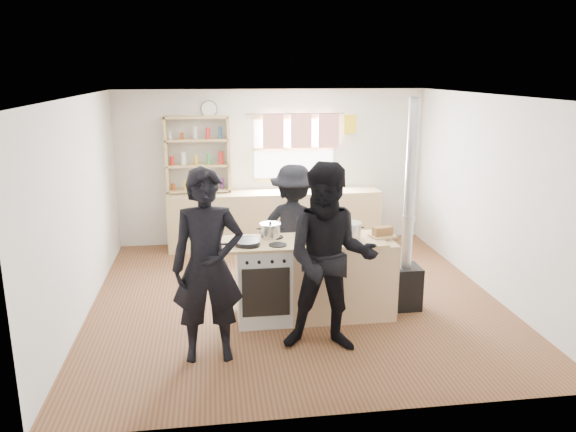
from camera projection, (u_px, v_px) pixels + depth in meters
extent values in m
cube|color=brown|center=(295.00, 298.00, 7.08)|extent=(5.00, 5.00, 0.01)
cube|color=tan|center=(275.00, 219.00, 9.10)|extent=(3.40, 0.55, 0.90)
cube|color=tan|center=(199.00, 190.00, 8.93)|extent=(1.00, 0.28, 0.03)
cube|color=tan|center=(198.00, 165.00, 8.83)|extent=(1.00, 0.28, 0.03)
cube|color=tan|center=(197.00, 140.00, 8.73)|extent=(1.00, 0.28, 0.03)
cube|color=tan|center=(196.00, 117.00, 8.64)|extent=(1.00, 0.28, 0.03)
cube|color=tan|center=(167.00, 156.00, 8.73)|extent=(0.04, 0.28, 1.20)
cube|color=tan|center=(228.00, 154.00, 8.85)|extent=(0.04, 0.28, 1.20)
cylinder|color=silver|center=(317.00, 183.00, 9.04)|extent=(0.10, 0.10, 0.26)
cube|color=white|center=(263.00, 282.00, 6.38)|extent=(0.60, 0.60, 0.90)
cube|color=tan|center=(341.00, 278.00, 6.50)|extent=(1.20, 0.60, 0.90)
cube|color=tan|center=(303.00, 241.00, 6.33)|extent=(1.84, 0.64, 0.03)
cylinder|color=black|center=(247.00, 243.00, 6.14)|extent=(0.29, 0.29, 0.05)
cylinder|color=#2A4F1B|center=(247.00, 242.00, 6.13)|extent=(0.25, 0.25, 0.02)
cube|color=silver|center=(312.00, 237.00, 6.34)|extent=(0.36, 0.26, 0.07)
cube|color=brown|center=(312.00, 235.00, 6.34)|extent=(0.30, 0.22, 0.02)
cylinder|color=silver|center=(270.00, 231.00, 6.40)|extent=(0.23, 0.23, 0.16)
cylinder|color=silver|center=(270.00, 224.00, 6.38)|extent=(0.24, 0.24, 0.01)
sphere|color=black|center=(270.00, 223.00, 6.38)|extent=(0.03, 0.03, 0.03)
cylinder|color=#BABABD|center=(349.00, 231.00, 6.37)|extent=(0.27, 0.27, 0.18)
cylinder|color=#BABABD|center=(349.00, 223.00, 6.35)|extent=(0.28, 0.28, 0.01)
sphere|color=black|center=(349.00, 222.00, 6.35)|extent=(0.03, 0.03, 0.03)
cube|color=tan|center=(382.00, 236.00, 6.45)|extent=(0.32, 0.26, 0.02)
cube|color=olive|center=(382.00, 231.00, 6.43)|extent=(0.24, 0.16, 0.10)
cube|color=black|center=(404.00, 287.00, 6.75)|extent=(0.35, 0.35, 0.52)
cylinder|color=#ADADB2|center=(410.00, 185.00, 6.43)|extent=(0.12, 0.12, 1.98)
imported|color=black|center=(208.00, 266.00, 5.39)|extent=(0.70, 0.47, 1.92)
imported|color=black|center=(330.00, 259.00, 5.57)|extent=(1.08, 0.92, 1.94)
imported|color=black|center=(294.00, 229.00, 7.17)|extent=(1.22, 0.97, 1.65)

